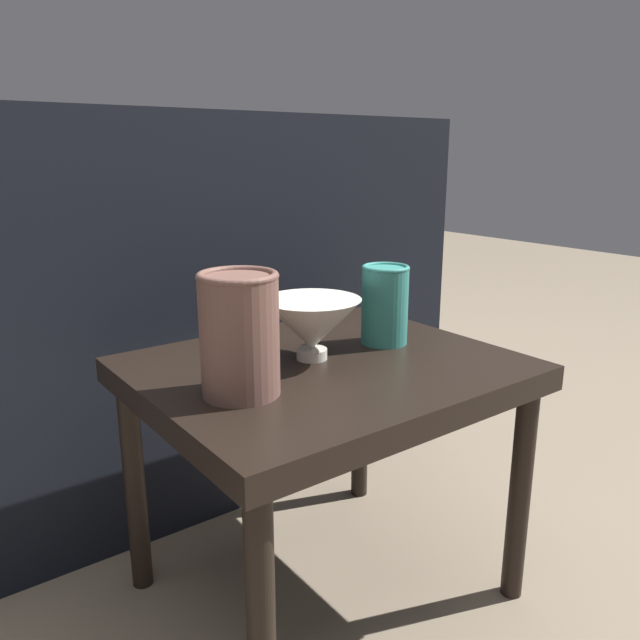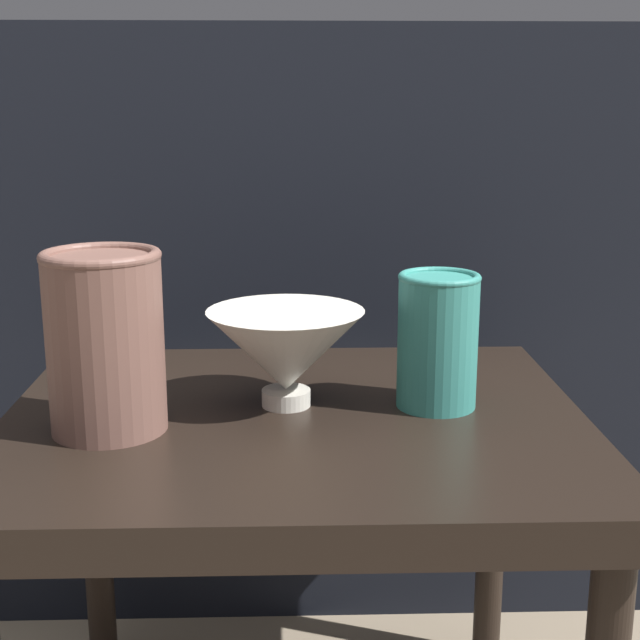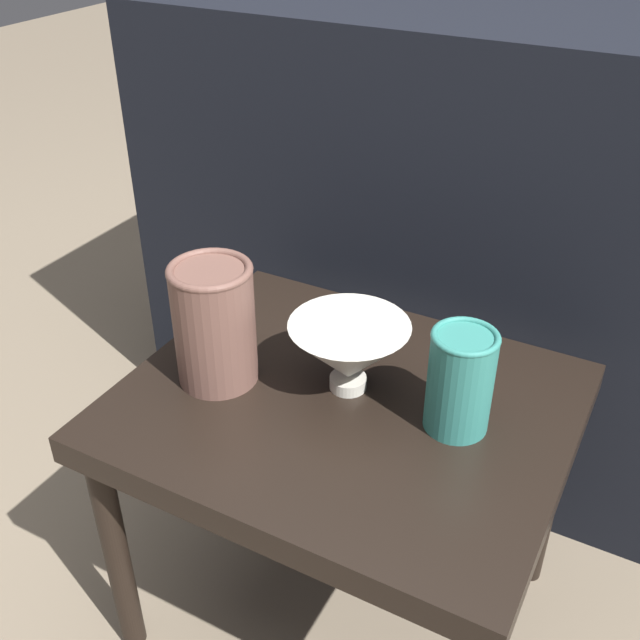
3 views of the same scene
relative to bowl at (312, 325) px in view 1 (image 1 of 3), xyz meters
The scene contains 6 objects.
ground_plane 0.48m from the bowl, 71.56° to the right, with size 8.00×8.00×0.00m, color #7F705B.
table 0.11m from the bowl, 71.56° to the right, with size 0.58×0.48×0.43m.
couch_backdrop 0.54m from the bowl, 89.11° to the left, with size 1.23×0.50×0.83m.
bowl is the anchor object (origin of this frame).
vase_textured_left 0.18m from the bowl, 159.48° to the right, with size 0.11×0.11×0.17m.
vase_colorful_right 0.15m from the bowl, ahead, with size 0.08×0.08×0.14m.
Camera 1 is at (-0.57, -0.75, 0.75)m, focal length 35.00 mm.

